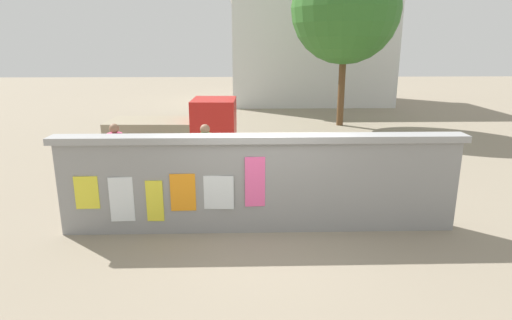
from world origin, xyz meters
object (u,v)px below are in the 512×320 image
(auto_rickshaw_truck, at_px, (180,132))
(person_bystander, at_px, (116,151))
(bicycle_near, at_px, (368,177))
(person_walking, at_px, (206,152))
(motorcycle, at_px, (307,156))
(tree_roadside, at_px, (346,9))

(auto_rickshaw_truck, bearing_deg, person_bystander, -113.18)
(bicycle_near, height_order, person_walking, person_walking)
(motorcycle, height_order, tree_roadside, tree_roadside)
(bicycle_near, bearing_deg, person_walking, 179.56)
(bicycle_near, bearing_deg, motorcycle, 127.48)
(auto_rickshaw_truck, height_order, motorcycle, auto_rickshaw_truck)
(auto_rickshaw_truck, xyz_separation_m, tree_roadside, (5.92, 5.75, 3.80))
(motorcycle, bearing_deg, person_walking, -148.93)
(bicycle_near, relative_size, person_walking, 1.03)
(person_walking, distance_m, person_bystander, 2.06)
(person_bystander, bearing_deg, person_walking, -3.78)
(person_walking, relative_size, tree_roadside, 0.24)
(auto_rickshaw_truck, height_order, tree_roadside, tree_roadside)
(motorcycle, relative_size, person_walking, 1.16)
(bicycle_near, distance_m, tree_roadside, 9.60)
(auto_rickshaw_truck, distance_m, person_bystander, 2.79)
(motorcycle, bearing_deg, person_bystander, -163.10)
(motorcycle, xyz_separation_m, person_bystander, (-4.61, -1.40, 0.52))
(auto_rickshaw_truck, distance_m, motorcycle, 3.73)
(bicycle_near, bearing_deg, tree_roadside, 81.92)
(auto_rickshaw_truck, distance_m, bicycle_near, 5.47)
(motorcycle, relative_size, person_bystander, 1.16)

